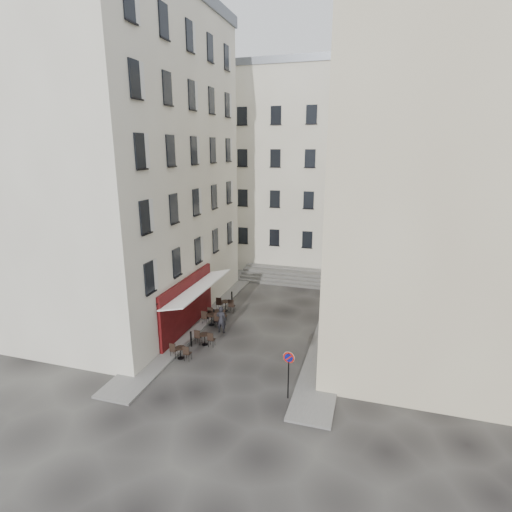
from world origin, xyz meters
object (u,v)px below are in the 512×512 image
at_px(pedestrian, 221,320).
at_px(bistro_table_a, 181,352).
at_px(bistro_table_b, 205,338).
at_px(no_parking_sign, 289,366).

bearing_deg(pedestrian, bistro_table_a, 73.76).
relative_size(bistro_table_b, pedestrian, 0.72).
distance_m(bistro_table_a, bistro_table_b, 1.98).
distance_m(no_parking_sign, bistro_table_b, 7.03).
distance_m(no_parking_sign, pedestrian, 7.89).
bearing_deg(no_parking_sign, pedestrian, 144.02).
distance_m(no_parking_sign, bistro_table_a, 6.84).
height_order(bistro_table_b, pedestrian, pedestrian).
bearing_deg(bistro_table_b, bistro_table_a, -108.50).
bearing_deg(pedestrian, bistro_table_b, 78.27).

